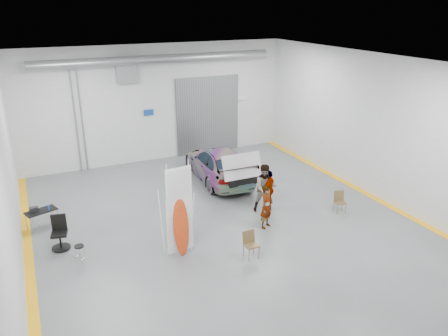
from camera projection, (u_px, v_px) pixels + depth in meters
name	position (u px, v px, depth m)	size (l,w,h in m)	color
ground	(222.00, 222.00, 16.75)	(16.00, 16.00, 0.00)	#585A5F
room_shell	(204.00, 105.00, 17.28)	(14.02, 16.18, 6.01)	silver
sedan_car	(219.00, 164.00, 20.55)	(2.12, 5.21, 1.51)	white
person_a	(267.00, 207.00, 16.07)	(0.61, 0.40, 1.68)	#9B7254
person_b	(265.00, 188.00, 17.34)	(0.96, 0.73, 1.96)	slate
person_c	(269.00, 189.00, 17.57)	(0.96, 0.39, 1.65)	#A36A36
surfboard_display	(179.00, 219.00, 14.12)	(0.93, 0.32, 3.28)	white
folding_chair_near	(251.00, 250.00, 14.31)	(0.44, 0.46, 0.91)	brown
folding_chair_far	(340.00, 206.00, 17.42)	(0.51, 0.53, 0.86)	brown
shop_stool	(80.00, 254.00, 14.00)	(0.32, 0.32, 0.63)	black
work_table	(39.00, 211.00, 16.07)	(1.21, 0.88, 0.89)	gray
office_chair	(59.00, 234.00, 14.79)	(0.62, 0.64, 1.17)	black
trunk_lid	(242.00, 164.00, 18.28)	(1.76, 1.07, 0.04)	silver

